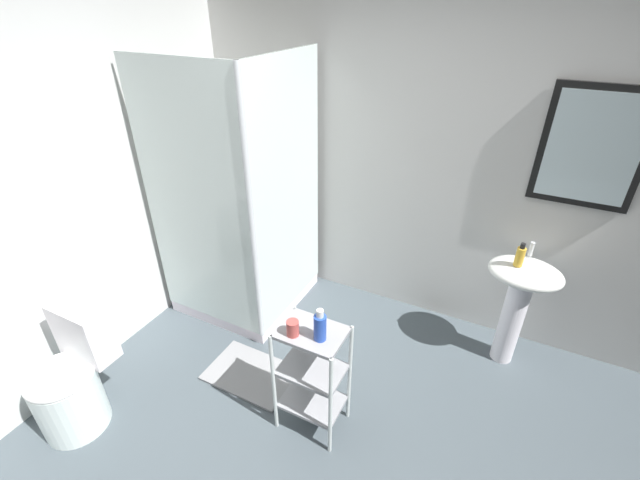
# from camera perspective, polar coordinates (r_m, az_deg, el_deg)

# --- Properties ---
(wall_back) EXTENTS (4.20, 0.14, 2.50)m
(wall_back) POSITION_cam_1_polar(r_m,az_deg,el_deg) (3.14, 14.78, 10.09)
(wall_back) COLOR silver
(wall_back) RESTS_ON ground_plane
(wall_left) EXTENTS (0.10, 4.20, 2.50)m
(wall_left) POSITION_cam_1_polar(r_m,az_deg,el_deg) (2.87, -36.60, 2.77)
(wall_left) COLOR silver
(wall_left) RESTS_ON ground_plane
(shower_stall) EXTENTS (0.92, 0.92, 2.00)m
(shower_stall) POSITION_cam_1_polar(r_m,az_deg,el_deg) (3.41, -9.93, -2.53)
(shower_stall) COLOR white
(shower_stall) RESTS_ON ground_plane
(pedestal_sink) EXTENTS (0.46, 0.37, 0.81)m
(pedestal_sink) POSITION_cam_1_polar(r_m,az_deg,el_deg) (3.10, 25.41, -6.57)
(pedestal_sink) COLOR white
(pedestal_sink) RESTS_ON ground_plane
(sink_faucet) EXTENTS (0.03, 0.03, 0.10)m
(sink_faucet) POSITION_cam_1_polar(r_m,az_deg,el_deg) (3.06, 26.74, -1.10)
(sink_faucet) COLOR silver
(sink_faucet) RESTS_ON pedestal_sink
(toilet) EXTENTS (0.37, 0.49, 0.76)m
(toilet) POSITION_cam_1_polar(r_m,az_deg,el_deg) (3.00, -30.51, -16.19)
(toilet) COLOR white
(toilet) RESTS_ON ground_plane
(storage_cart) EXTENTS (0.38, 0.28, 0.74)m
(storage_cart) POSITION_cam_1_polar(r_m,az_deg,el_deg) (2.51, -1.09, -17.36)
(storage_cart) COLOR silver
(storage_cart) RESTS_ON ground_plane
(hand_soap_bottle) EXTENTS (0.05, 0.05, 0.16)m
(hand_soap_bottle) POSITION_cam_1_polar(r_m,az_deg,el_deg) (2.91, 25.49, -1.98)
(hand_soap_bottle) COLOR gold
(hand_soap_bottle) RESTS_ON pedestal_sink
(shampoo_bottle_blue) EXTENTS (0.07, 0.07, 0.19)m
(shampoo_bottle_blue) POSITION_cam_1_polar(r_m,az_deg,el_deg) (2.20, 0.00, -11.67)
(shampoo_bottle_blue) COLOR blue
(shampoo_bottle_blue) RESTS_ON storage_cart
(rinse_cup) EXTENTS (0.07, 0.07, 0.09)m
(rinse_cup) POSITION_cam_1_polar(r_m,az_deg,el_deg) (2.25, -3.72, -11.83)
(rinse_cup) COLOR #B24742
(rinse_cup) RESTS_ON storage_cart
(bath_mat) EXTENTS (0.60, 0.40, 0.02)m
(bath_mat) POSITION_cam_1_polar(r_m,az_deg,el_deg) (3.11, -9.33, -17.44)
(bath_mat) COLOR gray
(bath_mat) RESTS_ON ground_plane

